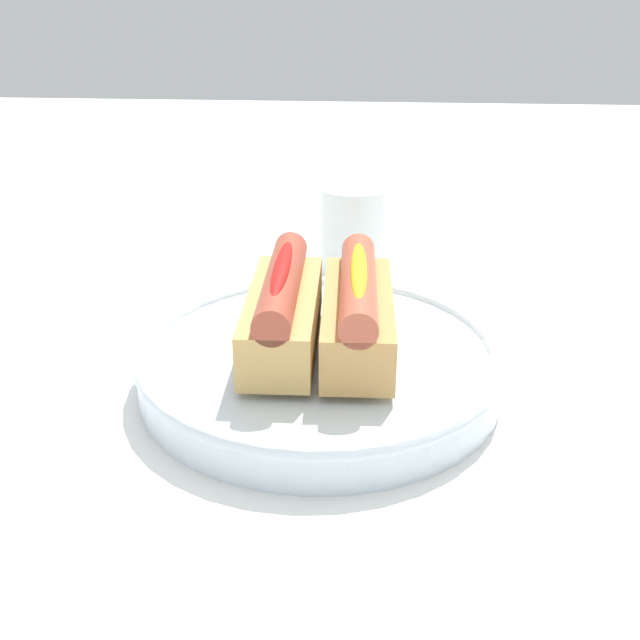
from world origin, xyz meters
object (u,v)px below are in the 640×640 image
hotdog_front (282,311)px  hotdog_back (358,310)px  serving_bowl (320,363)px  water_glass (352,236)px

hotdog_front → hotdog_back: (-0.00, 0.05, 0.00)m
serving_bowl → water_glass: water_glass is taller
serving_bowl → water_glass: bearing=175.7°
hotdog_front → hotdog_back: same height
serving_bowl → hotdog_front: bearing=-85.1°
hotdog_front → hotdog_back: 0.06m
hotdog_front → hotdog_back: size_ratio=1.00×
hotdog_back → water_glass: hotdog_back is taller
hotdog_front → water_glass: 0.24m
serving_bowl → hotdog_front: (0.00, -0.03, 0.04)m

